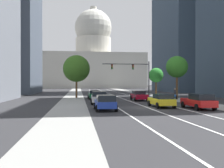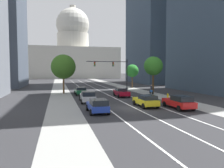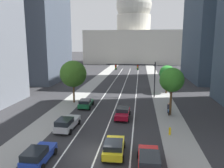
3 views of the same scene
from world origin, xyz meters
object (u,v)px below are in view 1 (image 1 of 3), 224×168
object	(u,v)px
car_yellow	(162,100)
car_blue	(105,102)
cyclist	(175,94)
street_tree_far_right	(156,75)
capitol_building	(93,60)
car_red	(199,101)
fire_hydrant	(191,99)
street_tree_mid_right	(177,67)
car_green	(94,94)
car_silver	(99,97)
car_crimson	(139,95)
street_tree_mid_left	(76,69)
traffic_signal_mast	(134,71)

from	to	relation	value
car_yellow	car_blue	bearing A→B (deg)	108.35
cyclist	street_tree_far_right	world-z (taller)	street_tree_far_right
capitol_building	car_yellow	world-z (taller)	capitol_building
car_red	fire_hydrant	distance (m)	7.84
car_red	street_tree_mid_right	world-z (taller)	street_tree_mid_right
street_tree_mid_right	car_green	bearing A→B (deg)	171.07
car_yellow	car_silver	size ratio (longest dim) A/B	0.85
car_silver	fire_hydrant	bearing A→B (deg)	-88.34
cyclist	street_tree_far_right	distance (m)	14.60
car_blue	car_silver	bearing A→B (deg)	-0.09
car_silver	car_crimson	xyz separation A→B (m)	(6.26, 4.95, -0.04)
car_crimson	street_tree_far_right	size ratio (longest dim) A/B	0.76
car_green	street_tree_mid_right	size ratio (longest dim) A/B	0.60
street_tree_mid_left	street_tree_mid_right	distance (m)	16.50
capitol_building	cyclist	distance (m)	86.49
car_red	cyclist	distance (m)	15.11
capitol_building	car_crimson	xyz separation A→B (m)	(1.56, -87.51, -12.94)
capitol_building	car_silver	world-z (taller)	capitol_building
car_silver	car_blue	size ratio (longest dim) A/B	1.20
car_crimson	car_silver	bearing A→B (deg)	129.13
car_red	traffic_signal_mast	distance (m)	25.17
car_red	car_green	xyz separation A→B (m)	(-9.37, 16.66, -0.05)
car_yellow	street_tree_mid_right	world-z (taller)	street_tree_mid_right
car_crimson	street_tree_mid_right	distance (m)	8.25
capitol_building	car_green	size ratio (longest dim) A/B	11.62
car_crimson	traffic_signal_mast	bearing A→B (deg)	-8.53
car_red	street_tree_far_right	size ratio (longest dim) A/B	0.82
traffic_signal_mast	cyclist	size ratio (longest dim) A/B	5.38
car_red	street_tree_mid_left	world-z (taller)	street_tree_mid_left
car_yellow	fire_hydrant	xyz separation A→B (m)	(5.70, 5.28, -0.29)
street_tree_far_right	capitol_building	bearing A→B (deg)	97.42
car_silver	car_green	distance (m)	9.21
car_red	street_tree_mid_right	bearing A→B (deg)	-13.56
car_yellow	car_silver	world-z (taller)	car_silver
car_red	car_silver	bearing A→B (deg)	51.54
car_crimson	car_blue	size ratio (longest dim) A/B	1.09
car_silver	fire_hydrant	world-z (taller)	car_silver
car_red	car_blue	distance (m)	9.37
traffic_signal_mast	car_silver	bearing A→B (deg)	-115.52
traffic_signal_mast	car_red	bearing A→B (deg)	-87.48
capitol_building	car_yellow	xyz separation A→B (m)	(1.57, -97.80, -12.94)
traffic_signal_mast	street_tree_mid_right	distance (m)	11.18
car_red	car_crimson	size ratio (longest dim) A/B	1.07
street_tree_mid_right	car_red	bearing A→B (deg)	-103.58
car_crimson	capitol_building	bearing A→B (deg)	1.79
car_yellow	traffic_signal_mast	bearing A→B (deg)	-6.74
capitol_building	car_crimson	size ratio (longest dim) A/B	10.83
car_yellow	car_crimson	bearing A→B (deg)	-1.61
car_silver	street_tree_mid_right	xyz separation A→B (m)	(12.91, 7.18, 4.29)
car_silver	street_tree_mid_left	bearing A→B (deg)	15.01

